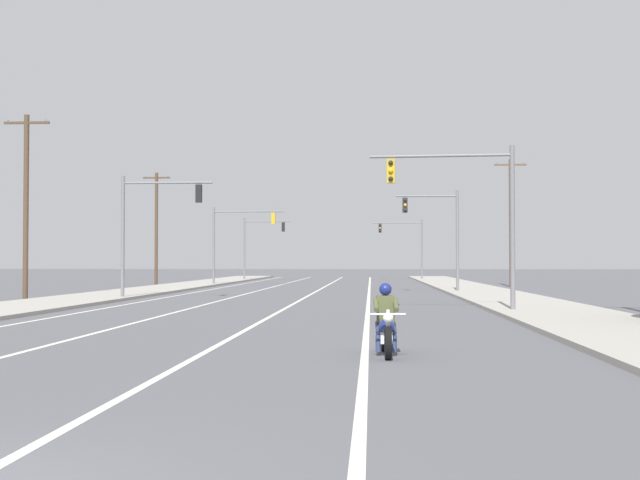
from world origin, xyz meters
The scene contains 16 objects.
lane_stripe_center centered at (0.25, 45.00, 0.00)m, with size 0.16×100.00×0.01m, color beige.
lane_stripe_left centered at (-3.57, 45.00, 0.00)m, with size 0.16×100.00×0.01m, color beige.
lane_stripe_right centered at (3.59, 45.00, 0.00)m, with size 0.16×100.00×0.01m, color beige.
lane_stripe_far_left centered at (-7.05, 45.00, 0.00)m, with size 0.16×100.00×0.01m, color beige.
sidewalk_kerb_right centered at (10.33, 40.00, 0.07)m, with size 4.40×110.00×0.14m, color #9E998E.
sidewalk_kerb_left centered at (-10.33, 40.00, 0.07)m, with size 4.40×110.00×0.14m, color #9E998E.
motorcycle_with_rider centered at (4.02, 10.80, 0.59)m, with size 0.70×2.19×1.46m.
traffic_signal_near_right centered at (7.39, 25.15, 4.13)m, with size 5.35×0.52×6.20m.
traffic_signal_near_left centered at (-7.45, 35.25, 4.08)m, with size 4.63×0.37×6.20m.
traffic_signal_mid_right centered at (7.88, 44.74, 4.03)m, with size 3.80×0.43×6.20m.
traffic_signal_mid_left centered at (-7.12, 59.81, 4.15)m, with size 5.71×0.37×6.20m.
traffic_signal_far_right centered at (7.43, 79.88, 4.11)m, with size 5.09×0.42×6.20m.
traffic_signal_far_left centered at (-7.51, 76.35, 4.08)m, with size 4.62×0.50×6.20m.
utility_pole_left_near centered at (-13.67, 35.04, 4.88)m, with size 2.34×0.26×9.32m.
utility_pole_right_far centered at (14.13, 57.09, 4.99)m, with size 2.38×0.26×9.53m.
utility_pole_left_far centered at (-13.77, 61.22, 4.78)m, with size 2.23×0.26×9.13m.
Camera 1 is at (3.72, -6.33, 1.90)m, focal length 47.25 mm.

